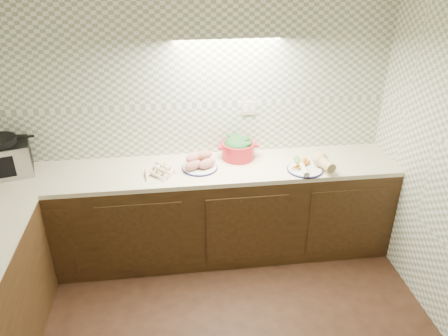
{
  "coord_description": "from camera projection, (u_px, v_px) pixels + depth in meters",
  "views": [
    {
      "loc": [
        -0.13,
        -1.83,
        2.66
      ],
      "look_at": [
        0.26,
        1.25,
        1.02
      ],
      "focal_mm": 35.0,
      "sensor_mm": 36.0,
      "label": 1
    }
  ],
  "objects": [
    {
      "name": "onion_bowl",
      "position": [
        199.0,
        158.0,
        3.86
      ],
      "size": [
        0.13,
        0.13,
        0.1
      ],
      "color": "black",
      "rests_on": "counter"
    },
    {
      "name": "veg_plate",
      "position": [
        312.0,
        164.0,
        3.73
      ],
      "size": [
        0.37,
        0.34,
        0.14
      ],
      "rotation": [
        0.0,
        0.0,
        0.08
      ],
      "color": "#131343",
      "rests_on": "counter"
    },
    {
      "name": "room",
      "position": [
        204.0,
        180.0,
        2.11
      ],
      "size": [
        3.6,
        3.6,
        2.6
      ],
      "color": "black",
      "rests_on": "ground"
    },
    {
      "name": "toaster_oven",
      "position": [
        1.0,
        157.0,
        3.61
      ],
      "size": [
        0.53,
        0.46,
        0.32
      ],
      "rotation": [
        0.0,
        0.0,
        0.27
      ],
      "color": "black",
      "rests_on": "counter"
    },
    {
      "name": "counter",
      "position": [
        106.0,
        281.0,
        3.18
      ],
      "size": [
        3.6,
        3.6,
        0.9
      ],
      "color": "black",
      "rests_on": "ground"
    },
    {
      "name": "sweet_potato_plate",
      "position": [
        199.0,
        162.0,
        3.75
      ],
      "size": [
        0.31,
        0.31,
        0.14
      ],
      "rotation": [
        0.0,
        0.0,
        0.23
      ],
      "color": "#131343",
      "rests_on": "counter"
    },
    {
      "name": "dutch_oven",
      "position": [
        238.0,
        148.0,
        3.9
      ],
      "size": [
        0.36,
        0.3,
        0.21
      ],
      "rotation": [
        0.0,
        0.0,
        0.02
      ],
      "color": "red",
      "rests_on": "counter"
    },
    {
      "name": "parsnip_pile",
      "position": [
        160.0,
        170.0,
        3.68
      ],
      "size": [
        0.35,
        0.34,
        0.07
      ],
      "color": "beige",
      "rests_on": "counter"
    }
  ]
}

